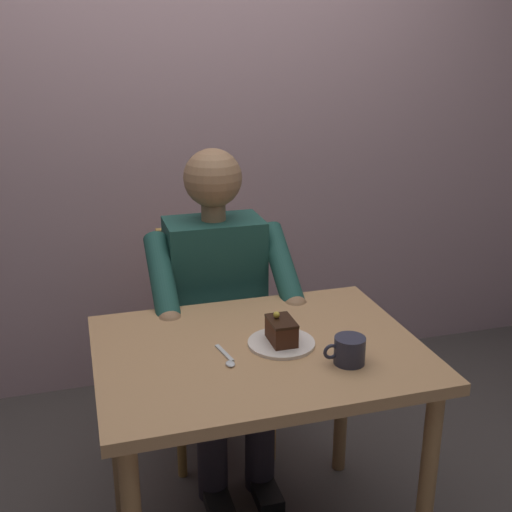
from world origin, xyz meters
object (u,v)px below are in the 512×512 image
Objects in this scene: chair at (211,328)px; coffee_cup at (349,350)px; seated_person at (220,309)px; dessert_spoon at (228,359)px; dining_table at (259,376)px; cake_slice at (281,330)px.

coffee_cup is (-0.21, 0.85, 0.29)m from chair.
seated_person is 0.58m from dessert_spoon.
chair is 6.22× the size of dessert_spoon.
dining_table is 0.31m from coffee_cup.
coffee_cup is at bearing 104.22° from chair.
cake_slice is 0.19m from dessert_spoon.
dessert_spoon is (0.11, 0.05, 0.10)m from dining_table.
dining_table is at bearing -37.49° from coffee_cup.
dessert_spoon reaches higher than dining_table.
seated_person is 11.19× the size of cake_slice.
seated_person is at bearing 90.00° from chair.
dining_table is 0.78× the size of seated_person.
cake_slice is at bearing -164.72° from dessert_spoon.
cake_slice reaches higher than dessert_spoon.
dining_table is 0.51m from seated_person.
chair is (0.00, -0.68, -0.15)m from dining_table.
chair reaches higher than dining_table.
seated_person is (0.00, 0.17, 0.16)m from chair.
dessert_spoon is at bearing -18.97° from coffee_cup.
coffee_cup is (-0.21, 0.16, 0.14)m from dining_table.
cake_slice reaches higher than coffee_cup.
dessert_spoon is at bearing 15.28° from cake_slice.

